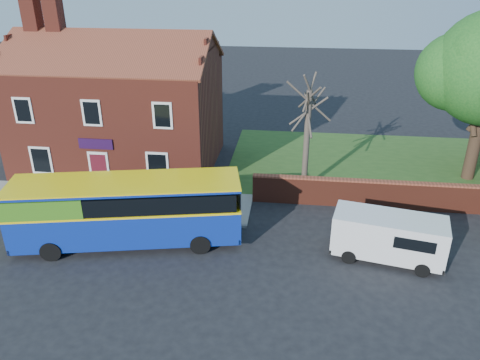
# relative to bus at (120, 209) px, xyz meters

# --- Properties ---
(ground) EXTENTS (120.00, 120.00, 0.00)m
(ground) POSITION_rel_bus_xyz_m (3.68, -1.95, -1.80)
(ground) COLOR black
(ground) RESTS_ON ground
(pavement) EXTENTS (18.00, 3.50, 0.12)m
(pavement) POSITION_rel_bus_xyz_m (-3.32, 3.80, -1.74)
(pavement) COLOR gray
(pavement) RESTS_ON ground
(kerb) EXTENTS (18.00, 0.15, 0.14)m
(kerb) POSITION_rel_bus_xyz_m (-3.32, 2.05, -1.73)
(kerb) COLOR slate
(kerb) RESTS_ON ground
(grass_strip) EXTENTS (26.00, 12.00, 0.04)m
(grass_strip) POSITION_rel_bus_xyz_m (16.68, 11.05, -1.78)
(grass_strip) COLOR #426B28
(grass_strip) RESTS_ON ground
(shop_building) EXTENTS (12.30, 8.13, 10.50)m
(shop_building) POSITION_rel_bus_xyz_m (-3.34, 9.55, 1.62)
(shop_building) COLOR maroon
(shop_building) RESTS_ON ground
(boundary_wall) EXTENTS (22.00, 0.38, 1.60)m
(boundary_wall) POSITION_rel_bus_xyz_m (16.68, 5.05, -0.98)
(boundary_wall) COLOR maroon
(boundary_wall) RESTS_ON ground
(bus) EXTENTS (10.71, 4.70, 3.17)m
(bus) POSITION_rel_bus_xyz_m (0.00, 0.00, 0.00)
(bus) COLOR #0E2B9B
(bus) RESTS_ON ground
(van_near) EXTENTS (5.08, 2.85, 2.10)m
(van_near) POSITION_rel_bus_xyz_m (12.18, 0.16, -0.62)
(van_near) COLOR white
(van_near) RESTS_ON ground
(bare_tree) EXTENTS (2.42, 2.88, 6.46)m
(bare_tree) POSITION_rel_bus_xyz_m (8.52, 6.86, 1.52)
(bare_tree) COLOR #4C4238
(bare_tree) RESTS_ON ground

